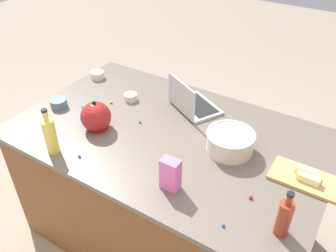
{
  "coord_description": "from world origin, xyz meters",
  "views": [
    {
      "loc": [
        -0.86,
        1.37,
        2.12
      ],
      "look_at": [
        0.0,
        0.0,
        0.95
      ],
      "focal_mm": 37.01,
      "sensor_mm": 36.0,
      "label": 1
    }
  ],
  "objects_px": {
    "butter_stick_left": "(306,172)",
    "mixing_bowl_large": "(230,141)",
    "laptop": "(191,103)",
    "kettle": "(96,117)",
    "cutting_board": "(305,179)",
    "candy_bag": "(170,174)",
    "ramekin_small": "(97,75)",
    "ramekin_medium": "(131,97)",
    "bottle_soy": "(284,217)",
    "ramekin_wide": "(59,103)",
    "bottle_oil": "(50,135)",
    "butter_stick_right": "(308,179)"
  },
  "relations": [
    {
      "from": "bottle_soy",
      "to": "ramekin_small",
      "type": "height_order",
      "value": "bottle_soy"
    },
    {
      "from": "laptop",
      "to": "butter_stick_right",
      "type": "relative_size",
      "value": 3.43
    },
    {
      "from": "bottle_soy",
      "to": "ramekin_medium",
      "type": "relative_size",
      "value": 2.66
    },
    {
      "from": "butter_stick_left",
      "to": "mixing_bowl_large",
      "type": "bearing_deg",
      "value": 1.2
    },
    {
      "from": "mixing_bowl_large",
      "to": "bottle_soy",
      "type": "xyz_separation_m",
      "value": [
        -0.4,
        0.38,
        0.03
      ]
    },
    {
      "from": "ramekin_small",
      "to": "ramekin_medium",
      "type": "relative_size",
      "value": 1.14
    },
    {
      "from": "ramekin_wide",
      "to": "candy_bag",
      "type": "relative_size",
      "value": 0.63
    },
    {
      "from": "butter_stick_left",
      "to": "candy_bag",
      "type": "xyz_separation_m",
      "value": [
        0.53,
        0.42,
        0.05
      ]
    },
    {
      "from": "mixing_bowl_large",
      "to": "bottle_soy",
      "type": "bearing_deg",
      "value": 136.44
    },
    {
      "from": "kettle",
      "to": "ramekin_small",
      "type": "height_order",
      "value": "kettle"
    },
    {
      "from": "mixing_bowl_large",
      "to": "kettle",
      "type": "xyz_separation_m",
      "value": [
        0.75,
        0.23,
        0.02
      ]
    },
    {
      "from": "mixing_bowl_large",
      "to": "butter_stick_left",
      "type": "distance_m",
      "value": 0.41
    },
    {
      "from": "laptop",
      "to": "ramekin_wide",
      "type": "relative_size",
      "value": 3.54
    },
    {
      "from": "mixing_bowl_large",
      "to": "cutting_board",
      "type": "height_order",
      "value": "mixing_bowl_large"
    },
    {
      "from": "laptop",
      "to": "ramekin_wide",
      "type": "bearing_deg",
      "value": 30.1
    },
    {
      "from": "mixing_bowl_large",
      "to": "ramekin_medium",
      "type": "xyz_separation_m",
      "value": [
        0.78,
        -0.13,
        -0.04
      ]
    },
    {
      "from": "candy_bag",
      "to": "ramekin_small",
      "type": "bearing_deg",
      "value": -32.2
    },
    {
      "from": "kettle",
      "to": "ramekin_medium",
      "type": "height_order",
      "value": "kettle"
    },
    {
      "from": "laptop",
      "to": "candy_bag",
      "type": "height_order",
      "value": "laptop"
    },
    {
      "from": "butter_stick_right",
      "to": "candy_bag",
      "type": "height_order",
      "value": "candy_bag"
    },
    {
      "from": "bottle_oil",
      "to": "ramekin_wide",
      "type": "distance_m",
      "value": 0.47
    },
    {
      "from": "bottle_soy",
      "to": "cutting_board",
      "type": "relative_size",
      "value": 0.69
    },
    {
      "from": "kettle",
      "to": "butter_stick_left",
      "type": "distance_m",
      "value": 1.18
    },
    {
      "from": "mixing_bowl_large",
      "to": "butter_stick_right",
      "type": "height_order",
      "value": "mixing_bowl_large"
    },
    {
      "from": "bottle_soy",
      "to": "butter_stick_left",
      "type": "xyz_separation_m",
      "value": [
        -0.0,
        -0.39,
        -0.06
      ]
    },
    {
      "from": "mixing_bowl_large",
      "to": "ramekin_wide",
      "type": "height_order",
      "value": "mixing_bowl_large"
    },
    {
      "from": "mixing_bowl_large",
      "to": "cutting_board",
      "type": "relative_size",
      "value": 0.79
    },
    {
      "from": "laptop",
      "to": "ramekin_medium",
      "type": "relative_size",
      "value": 4.3
    },
    {
      "from": "laptop",
      "to": "cutting_board",
      "type": "bearing_deg",
      "value": 161.73
    },
    {
      "from": "mixing_bowl_large",
      "to": "bottle_oil",
      "type": "height_order",
      "value": "bottle_oil"
    },
    {
      "from": "butter_stick_right",
      "to": "ramekin_small",
      "type": "height_order",
      "value": "butter_stick_right"
    },
    {
      "from": "mixing_bowl_large",
      "to": "laptop",
      "type": "bearing_deg",
      "value": -33.17
    },
    {
      "from": "laptop",
      "to": "kettle",
      "type": "bearing_deg",
      "value": 51.85
    },
    {
      "from": "bottle_oil",
      "to": "ramekin_medium",
      "type": "xyz_separation_m",
      "value": [
        -0.03,
        -0.65,
        -0.09
      ]
    },
    {
      "from": "butter_stick_right",
      "to": "mixing_bowl_large",
      "type": "bearing_deg",
      "value": -4.89
    },
    {
      "from": "candy_bag",
      "to": "mixing_bowl_large",
      "type": "bearing_deg",
      "value": -107.02
    },
    {
      "from": "laptop",
      "to": "bottle_soy",
      "type": "height_order",
      "value": "bottle_soy"
    },
    {
      "from": "ramekin_small",
      "to": "ramekin_medium",
      "type": "bearing_deg",
      "value": 163.38
    },
    {
      "from": "butter_stick_left",
      "to": "ramekin_wide",
      "type": "relative_size",
      "value": 1.03
    },
    {
      "from": "bottle_oil",
      "to": "butter_stick_left",
      "type": "xyz_separation_m",
      "value": [
        -1.21,
        -0.53,
        -0.07
      ]
    },
    {
      "from": "mixing_bowl_large",
      "to": "butter_stick_left",
      "type": "bearing_deg",
      "value": -178.8
    },
    {
      "from": "kettle",
      "to": "ramekin_small",
      "type": "xyz_separation_m",
      "value": [
        0.43,
        -0.48,
        -0.05
      ]
    },
    {
      "from": "laptop",
      "to": "candy_bag",
      "type": "xyz_separation_m",
      "value": [
        -0.25,
        0.66,
        0.04
      ]
    },
    {
      "from": "laptop",
      "to": "cutting_board",
      "type": "relative_size",
      "value": 1.12
    },
    {
      "from": "laptop",
      "to": "mixing_bowl_large",
      "type": "relative_size",
      "value": 1.43
    },
    {
      "from": "mixing_bowl_large",
      "to": "ramekin_medium",
      "type": "bearing_deg",
      "value": -9.71
    },
    {
      "from": "laptop",
      "to": "bottle_oil",
      "type": "xyz_separation_m",
      "value": [
        0.43,
        0.77,
        0.06
      ]
    },
    {
      "from": "kettle",
      "to": "ramekin_wide",
      "type": "bearing_deg",
      "value": -7.11
    },
    {
      "from": "bottle_oil",
      "to": "butter_stick_left",
      "type": "bearing_deg",
      "value": -156.42
    },
    {
      "from": "kettle",
      "to": "candy_bag",
      "type": "distance_m",
      "value": 0.65
    }
  ]
}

